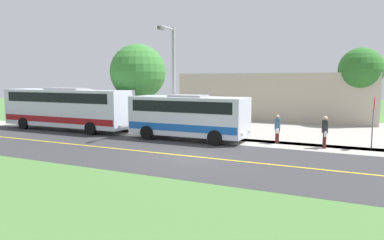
% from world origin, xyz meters
% --- Properties ---
extents(ground_plane, '(120.00, 120.00, 0.00)m').
position_xyz_m(ground_plane, '(0.00, 0.00, 0.00)').
color(ground_plane, '#477238').
extents(road_surface, '(8.00, 100.00, 0.01)m').
position_xyz_m(road_surface, '(0.00, 0.00, 0.00)').
color(road_surface, '#333335').
rests_on(road_surface, ground).
extents(sidewalk, '(2.40, 100.00, 0.01)m').
position_xyz_m(sidewalk, '(-5.20, 0.00, 0.00)').
color(sidewalk, '#9E9991').
rests_on(sidewalk, ground).
extents(parking_lot_surface, '(14.00, 36.00, 0.01)m').
position_xyz_m(parking_lot_surface, '(-12.40, 3.00, 0.00)').
color(parking_lot_surface, '#9E9991').
rests_on(parking_lot_surface, ground).
extents(road_centre_line, '(0.16, 100.00, 0.00)m').
position_xyz_m(road_centre_line, '(0.00, 0.00, 0.01)').
color(road_centre_line, gold).
rests_on(road_centre_line, ground).
extents(shuttle_bus_front, '(2.76, 7.64, 2.86)m').
position_xyz_m(shuttle_bus_front, '(-4.56, -2.21, 1.57)').
color(shuttle_bus_front, silver).
rests_on(shuttle_bus_front, ground).
extents(transit_bus_rear, '(2.75, 10.83, 3.19)m').
position_xyz_m(transit_bus_rear, '(-4.55, -12.47, 1.75)').
color(transit_bus_rear, silver).
rests_on(transit_bus_rear, ground).
extents(pedestrian_with_bags, '(0.72, 0.34, 1.81)m').
position_xyz_m(pedestrian_with_bags, '(-5.19, 5.98, 0.98)').
color(pedestrian_with_bags, '#4C1919').
rests_on(pedestrian_with_bags, ground).
extents(pedestrian_waiting, '(0.72, 0.34, 1.73)m').
position_xyz_m(pedestrian_waiting, '(-5.63, 3.24, 0.93)').
color(pedestrian_waiting, '#4C1919').
rests_on(pedestrian_waiting, ground).
extents(stop_sign, '(0.76, 0.07, 2.88)m').
position_xyz_m(stop_sign, '(-6.10, 8.37, 1.96)').
color(stop_sign, slate).
rests_on(stop_sign, ground).
extents(street_light_pole, '(1.97, 0.24, 7.20)m').
position_xyz_m(street_light_pole, '(-4.86, -3.50, 4.00)').
color(street_light_pole, '#9E9EA3').
rests_on(street_light_pole, ground).
extents(tree_curbside, '(4.28, 4.28, 6.53)m').
position_xyz_m(tree_curbside, '(-7.40, -7.93, 4.38)').
color(tree_curbside, '#4C3826').
rests_on(tree_curbside, ground).
extents(tree_lot_edge, '(3.65, 3.65, 6.47)m').
position_xyz_m(tree_lot_edge, '(-17.40, 7.50, 4.62)').
color(tree_lot_edge, brown).
rests_on(tree_lot_edge, ground).
extents(commercial_building, '(10.00, 18.09, 4.40)m').
position_xyz_m(commercial_building, '(-21.40, 0.02, 2.20)').
color(commercial_building, '#B7A893').
rests_on(commercial_building, ground).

